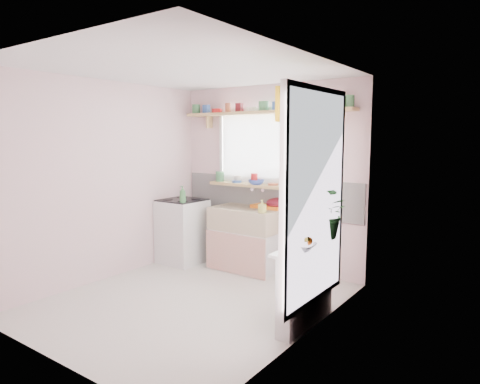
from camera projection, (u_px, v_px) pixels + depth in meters
The scene contains 19 objects.
room at pixel (283, 175), 4.87m from camera, with size 3.20×3.20×3.20m.
sink_unit at pixel (246, 238), 5.81m from camera, with size 0.95×0.65×1.11m.
cooker at pixel (183, 231), 6.15m from camera, with size 0.58×0.58×0.93m.
radiator_ledge at pixel (306, 284), 4.09m from camera, with size 0.22×0.95×0.78m.
windowsill at pixel (254, 185), 5.87m from camera, with size 1.40×0.22×0.04m, color #D9B46F.
pine_shelf at pixel (264, 113), 5.65m from camera, with size 2.52×0.24×0.04m, color #D9B46F.
shelf_crockery at pixel (262, 107), 5.65m from camera, with size 2.47×0.11×0.12m.
sill_crockery at pixel (254, 180), 5.86m from camera, with size 1.35×0.11×0.12m.
dish_tray at pixel (271, 206), 5.77m from camera, with size 0.45×0.34×0.04m, color orange.
colander at pixel (278, 203), 5.69m from camera, with size 0.33×0.33×0.15m, color maroon.
jade_plant at pixel (328, 213), 4.32m from camera, with size 0.48×0.41×0.53m, color #296026.
fruit_bowl at pixel (301, 247), 3.87m from camera, with size 0.27×0.27×0.07m, color white.
herb_pot at pixel (306, 235), 4.03m from camera, with size 0.11×0.07×0.20m, color #306C2B.
soap_bottle_sink at pixel (262, 206), 5.37m from camera, with size 0.08×0.08×0.17m, color #D5D25E.
sill_cup at pixel (238, 179), 6.08m from camera, with size 0.12×0.12×0.10m, color white.
sill_bowl at pixel (256, 182), 5.77m from camera, with size 0.22×0.22×0.07m, color #334CA6.
shelf_vase at pixel (339, 101), 4.96m from camera, with size 0.14×0.14×0.14m, color #B25F36.
cooker_bottle at pixel (183, 194), 5.78m from camera, with size 0.09×0.09×0.23m, color #418346.
fruit at pixel (302, 241), 3.87m from camera, with size 0.20×0.14×0.10m.
Camera 1 is at (3.08, -3.38, 1.80)m, focal length 32.00 mm.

